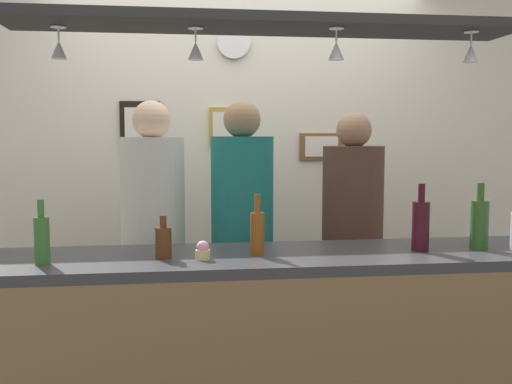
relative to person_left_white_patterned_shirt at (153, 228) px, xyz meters
The scene contains 20 objects.
back_wall 0.98m from the person_left_white_patterned_shirt, 55.94° to the left, with size 4.40×0.06×2.60m, color silver.
bar_counter 1.04m from the person_left_white_patterned_shirt, 57.29° to the right, with size 2.70×0.55×1.02m.
overhead_glass_rack 1.26m from the person_left_white_patterned_shirt, 49.47° to the right, with size 2.20×0.36×0.04m, color black.
hanging_wineglass_far_left 1.08m from the person_left_white_patterned_shirt, 121.12° to the right, with size 0.07×0.07×0.13m.
hanging_wineglass_left 1.08m from the person_left_white_patterned_shirt, 70.12° to the right, with size 0.07×0.07×0.13m.
hanging_wineglass_center_left 1.36m from the person_left_white_patterned_shirt, 40.22° to the right, with size 0.07×0.07×0.13m.
hanging_wineglass_center 1.79m from the person_left_white_patterned_shirt, 25.71° to the right, with size 0.07×0.07×0.13m.
person_left_white_patterned_shirt is the anchor object (origin of this frame).
person_middle_teal_shirt 0.48m from the person_left_white_patterned_shirt, ahead, with size 0.34×0.34×1.72m.
person_right_brown_shirt 1.10m from the person_left_white_patterned_shirt, ahead, with size 0.34×0.34×1.66m.
bottle_champagne_green 1.64m from the person_left_white_patterned_shirt, 25.03° to the right, with size 0.08×0.08×0.30m.
bottle_wine_dark_red 1.39m from the person_left_white_patterned_shirt, 30.06° to the right, with size 0.08×0.08×0.30m.
bottle_beer_brown_stubby 0.71m from the person_left_white_patterned_shirt, 83.73° to the right, with size 0.07×0.07×0.18m.
bottle_beer_amber_tall 0.83m from the person_left_white_patterned_shirt, 54.92° to the right, with size 0.06×0.06×0.26m.
bottle_beer_green_import 0.86m from the person_left_white_patterned_shirt, 117.46° to the right, with size 0.06×0.06×0.26m.
cupcake 0.79m from the person_left_white_patterned_shirt, 72.35° to the right, with size 0.06×0.06×0.08m.
picture_frame_caricature 0.93m from the person_left_white_patterned_shirt, 98.62° to the left, with size 0.26×0.02×0.34m.
picture_frame_crest 1.02m from the person_left_white_patterned_shirt, 59.86° to the left, with size 0.18×0.02×0.26m.
picture_frame_lower_pair 1.39m from the person_left_white_patterned_shirt, 33.85° to the left, with size 0.30×0.02×0.18m.
wall_clock 1.42m from the person_left_white_patterned_shirt, 55.59° to the left, with size 0.22×0.22×0.03m, color white.
Camera 1 is at (-0.36, -2.76, 1.53)m, focal length 40.05 mm.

